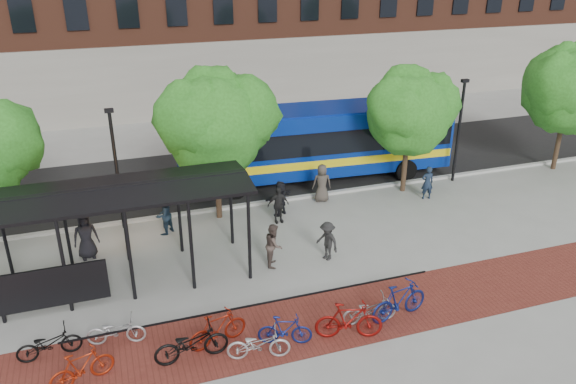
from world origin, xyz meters
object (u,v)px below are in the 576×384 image
object	(u,v)px
lamp_post_left	(116,167)
pedestrian_9	(327,241)
bike_10	(369,310)
pedestrian_8	(274,245)
bike_5	(218,329)
pedestrian_2	(163,215)
bus_shelter	(87,206)
pedestrian_0	(86,235)
pedestrian_6	(322,183)
bike_11	(399,301)
bike_4	(191,343)
bike_6	(259,344)
bike_2	(116,330)
bike_7	(285,330)
pedestrian_4	(278,205)
lamp_post_right	(459,128)
bus	(315,139)
tree_c	(411,108)
bike_0	(49,344)
bike_9	(349,321)
tree_b	(216,118)
tree_d	(571,85)
pedestrian_5	(280,198)
pedestrian_7	(427,183)
bike_1	(82,368)

from	to	relation	value
lamp_post_left	pedestrian_9	xyz separation A→B (m)	(7.08, -5.10, -1.98)
bike_10	pedestrian_8	xyz separation A→B (m)	(-1.78, 4.28, 0.36)
bike_5	pedestrian_2	distance (m)	7.61
bus_shelter	pedestrian_8	size ratio (longest dim) A/B	6.39
pedestrian_0	pedestrian_6	size ratio (longest dim) A/B	1.05
bike_11	pedestrian_0	size ratio (longest dim) A/B	1.12
lamp_post_left	pedestrian_9	bearing A→B (deg)	-35.78
bike_4	bike_6	xyz separation A→B (m)	(1.82, -0.54, -0.08)
bike_2	bike_4	world-z (taller)	bike_4
bike_2	bike_7	distance (m)	5.00
pedestrian_4	pedestrian_8	distance (m)	3.49
lamp_post_right	pedestrian_4	distance (m)	10.03
bus	bike_6	distance (m)	13.85
bike_10	bike_11	bearing A→B (deg)	-90.15
tree_c	bike_5	xyz separation A→B (m)	(-10.93, -8.40, -3.50)
tree_c	bike_0	xyz separation A→B (m)	(-15.62, -7.40, -3.59)
pedestrian_9	bike_9	bearing A→B (deg)	-38.98
tree_b	tree_d	distance (m)	18.00
bike_0	bus	bearing A→B (deg)	-54.34
tree_b	pedestrian_8	bearing A→B (deg)	-77.97
bike_6	bike_7	size ratio (longest dim) A/B	1.13
bike_10	bike_9	bearing A→B (deg)	121.07
pedestrian_5	pedestrian_9	size ratio (longest dim) A/B	1.02
bike_10	tree_d	bearing A→B (deg)	-55.73
bike_2	pedestrian_7	distance (m)	15.53
bike_0	pedestrian_9	size ratio (longest dim) A/B	1.16
bike_7	pedestrian_4	xyz separation A→B (m)	(2.25, 7.68, 0.32)
bike_4	bike_9	size ratio (longest dim) A/B	1.04
bus	bike_4	world-z (taller)	bus
bike_2	bus	bearing A→B (deg)	-33.91
bus	pedestrian_4	bearing A→B (deg)	-124.53
tree_b	lamp_post_left	distance (m)	4.45
lamp_post_left	pedestrian_5	bearing A→B (deg)	-7.94
bike_2	pedestrian_9	xyz separation A→B (m)	(7.77, 2.53, 0.32)
lamp_post_right	pedestrian_4	xyz separation A→B (m)	(-9.71, -1.57, -1.94)
tree_d	pedestrian_7	size ratio (longest dim) A/B	4.11
bike_7	bike_1	bearing A→B (deg)	107.31
bus	pedestrian_7	world-z (taller)	bus
tree_c	bike_11	bearing A→B (deg)	-120.37
bike_6	pedestrian_0	xyz separation A→B (m)	(-4.56, 7.51, 0.46)
bus_shelter	pedestrian_4	bearing A→B (deg)	18.69
tree_d	pedestrian_6	distance (m)	13.73
bus	bike_0	xyz separation A→B (m)	(-12.09, -10.20, -1.62)
bike_4	pedestrian_4	bearing A→B (deg)	-35.44
tree_b	lamp_post_right	distance (m)	12.03
tree_d	lamp_post_right	world-z (taller)	tree_d
bike_5	bike_1	bearing A→B (deg)	82.18
bus	pedestrian_9	bearing A→B (deg)	-104.09
pedestrian_2	pedestrian_6	size ratio (longest dim) A/B	0.95
pedestrian_2	pedestrian_9	xyz separation A→B (m)	(5.51, -4.03, -0.08)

